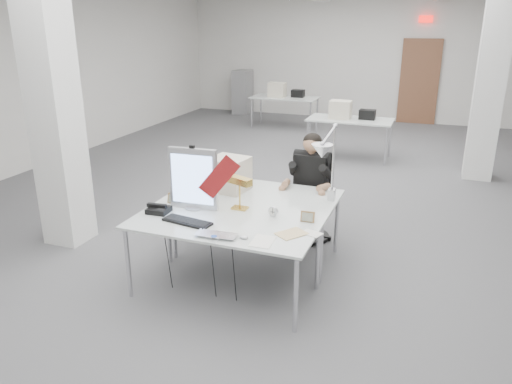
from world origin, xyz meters
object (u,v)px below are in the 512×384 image
desk_main (223,224)px  office_chair (311,195)px  seated_person (311,170)px  architect_lamp (328,170)px  monitor (193,179)px  bankers_lamp (240,193)px  desk_phone (159,210)px  laptop (214,238)px  beige_monitor (229,174)px

desk_main → office_chair: (0.46, 1.56, -0.17)m
desk_main → seated_person: seated_person is taller
desk_main → architect_lamp: (0.82, 0.74, 0.42)m
seated_person → monitor: (-0.90, -1.25, 0.17)m
bankers_lamp → office_chair: bearing=90.7°
seated_person → desk_phone: 1.90m
office_chair → laptop: (-0.39, -1.93, 0.20)m
desk_main → monitor: bearing=149.8°
office_chair → laptop: size_ratio=3.05×
monitor → bankers_lamp: (0.44, 0.14, -0.14)m
office_chair → desk_phone: bearing=-125.7°
desk_main → seated_person: (0.46, 1.51, 0.16)m
desk_main → beige_monitor: beige_monitor is taller
seated_person → laptop: seated_person is taller
bankers_lamp → desk_phone: size_ratio=1.62×
office_chair → architect_lamp: (0.36, -0.82, 0.59)m
laptop → monitor: bearing=125.4°
seated_person → architect_lamp: 0.89m
office_chair → bankers_lamp: size_ratio=3.34×
office_chair → bankers_lamp: office_chair is taller
beige_monitor → architect_lamp: size_ratio=0.49×
bankers_lamp → architect_lamp: bearing=44.9°
laptop → desk_phone: size_ratio=1.76×
seated_person → beige_monitor: size_ratio=2.07×
desk_main → seated_person: bearing=72.9°
desk_main → office_chair: bearing=73.4°
beige_monitor → laptop: bearing=-65.1°
seated_person → architect_lamp: (0.36, -0.77, 0.26)m
bankers_lamp → desk_phone: 0.83m
desk_main → desk_phone: bearing=178.6°
desk_phone → office_chair: bearing=50.4°
bankers_lamp → beige_monitor: (-0.33, 0.50, 0.02)m
office_chair → beige_monitor: office_chair is taller
desk_phone → architect_lamp: architect_lamp is taller
desk_main → monitor: 0.60m
office_chair → desk_phone: office_chair is taller
desk_main → desk_phone: (-0.71, 0.02, 0.04)m
office_chair → monitor: monitor is taller
laptop → beige_monitor: bearing=103.6°
monitor → architect_lamp: 1.35m
monitor → desk_phone: (-0.28, -0.24, -0.29)m
monitor → laptop: (0.51, -0.62, -0.30)m
bankers_lamp → architect_lamp: 0.92m
seated_person → laptop: size_ratio=2.20×
architect_lamp → seated_person: bearing=116.0°
seated_person → desk_phone: seated_person is taller
seated_person → desk_phone: bearing=-126.6°
beige_monitor → architect_lamp: architect_lamp is taller
laptop → bankers_lamp: size_ratio=1.09×
office_chair → beige_monitor: bearing=-138.3°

